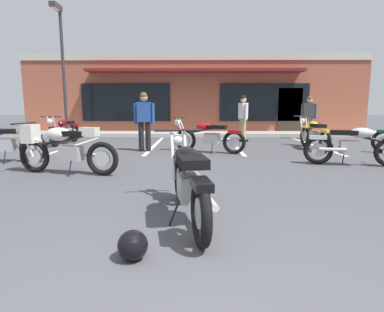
# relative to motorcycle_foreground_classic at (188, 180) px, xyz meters

# --- Properties ---
(ground_plane) EXTENTS (80.00, 80.00, 0.00)m
(ground_plane) POSITION_rel_motorcycle_foreground_classic_xyz_m (0.05, 2.04, -0.46)
(ground_plane) COLOR #47474C
(sidewalk_kerb) EXTENTS (22.00, 1.80, 0.14)m
(sidewalk_kerb) POSITION_rel_motorcycle_foreground_classic_xyz_m (0.05, 10.59, -0.39)
(sidewalk_kerb) COLOR #A8A59E
(sidewalk_kerb) RESTS_ON ground_plane
(brick_storefront_building) EXTENTS (15.84, 7.12, 3.62)m
(brick_storefront_building) POSITION_rel_motorcycle_foreground_classic_xyz_m (0.05, 14.33, 1.35)
(brick_storefront_building) COLOR brown
(brick_storefront_building) RESTS_ON ground_plane
(painted_stall_lines) EXTENTS (8.04, 4.80, 0.01)m
(painted_stall_lines) POSITION_rel_motorcycle_foreground_classic_xyz_m (0.05, 6.99, -0.46)
(painted_stall_lines) COLOR silver
(painted_stall_lines) RESTS_ON ground_plane
(motorcycle_foreground_classic) EXTENTS (0.79, 2.10, 0.98)m
(motorcycle_foreground_classic) POSITION_rel_motorcycle_foreground_classic_xyz_m (0.00, 0.00, 0.00)
(motorcycle_foreground_classic) COLOR black
(motorcycle_foreground_classic) RESTS_ON ground_plane
(motorcycle_red_sportbike) EXTENTS (0.66, 2.11, 0.98)m
(motorcycle_red_sportbike) POSITION_rel_motorcycle_foreground_classic_xyz_m (3.66, 6.06, 0.00)
(motorcycle_red_sportbike) COLOR black
(motorcycle_red_sportbike) RESTS_ON ground_plane
(motorcycle_black_cruiser) EXTENTS (2.00, 1.09, 0.98)m
(motorcycle_black_cruiser) POSITION_rel_motorcycle_foreground_classic_xyz_m (0.44, 5.29, 0.00)
(motorcycle_black_cruiser) COLOR black
(motorcycle_black_cruiser) RESTS_ON ground_plane
(motorcycle_silver_naked) EXTENTS (2.11, 0.66, 0.98)m
(motorcycle_silver_naked) POSITION_rel_motorcycle_foreground_classic_xyz_m (-4.42, 3.66, 0.00)
(motorcycle_silver_naked) COLOR black
(motorcycle_silver_naked) RESTS_ON ground_plane
(motorcycle_blue_standard) EXTENTS (2.08, 0.80, 0.98)m
(motorcycle_blue_standard) POSITION_rel_motorcycle_foreground_classic_xyz_m (3.55, 3.36, 0.00)
(motorcycle_blue_standard) COLOR black
(motorcycle_blue_standard) RESTS_ON ground_plane
(motorcycle_orange_scrambler) EXTENTS (2.09, 0.77, 0.98)m
(motorcycle_orange_scrambler) POSITION_rel_motorcycle_foreground_classic_xyz_m (-2.48, 2.45, 0.07)
(motorcycle_orange_scrambler) COLOR black
(motorcycle_orange_scrambler) RESTS_ON ground_plane
(motorcycle_cream_vintage) EXTENTS (0.66, 2.11, 0.98)m
(motorcycle_cream_vintage) POSITION_rel_motorcycle_foreground_classic_xyz_m (-4.37, 7.20, 0.00)
(motorcycle_cream_vintage) COLOR black
(motorcycle_cream_vintage) RESTS_ON ground_plane
(person_in_black_shirt) EXTENTS (0.58, 0.40, 1.68)m
(person_in_black_shirt) POSITION_rel_motorcycle_foreground_classic_xyz_m (4.50, 9.00, 0.49)
(person_in_black_shirt) COLOR black
(person_in_black_shirt) RESTS_ON ground_plane
(person_in_shorts_foreground) EXTENTS (0.35, 0.60, 1.68)m
(person_in_shorts_foreground) POSITION_rel_motorcycle_foreground_classic_xyz_m (1.80, 8.05, 0.49)
(person_in_shorts_foreground) COLOR black
(person_in_shorts_foreground) RESTS_ON ground_plane
(person_by_back_row) EXTENTS (0.60, 0.28, 1.68)m
(person_by_back_row) POSITION_rel_motorcycle_foreground_classic_xyz_m (-1.38, 5.53, 0.49)
(person_by_back_row) COLOR black
(person_by_back_row) RESTS_ON ground_plane
(helmet_on_pavement) EXTENTS (0.26, 0.26, 0.26)m
(helmet_on_pavement) POSITION_rel_motorcycle_foreground_classic_xyz_m (-0.45, -1.00, -0.33)
(helmet_on_pavement) COLOR black
(helmet_on_pavement) RESTS_ON ground_plane
(parking_lot_lamp_post) EXTENTS (0.24, 0.76, 5.11)m
(parking_lot_lamp_post) POSITION_rel_motorcycle_foreground_classic_xyz_m (-5.22, 9.39, 2.83)
(parking_lot_lamp_post) COLOR #2D2D33
(parking_lot_lamp_post) RESTS_ON ground_plane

